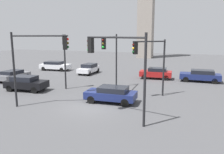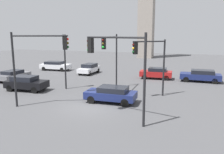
{
  "view_description": "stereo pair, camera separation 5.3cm",
  "coord_description": "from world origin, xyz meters",
  "px_view_note": "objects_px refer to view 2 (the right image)",
  "views": [
    {
      "loc": [
        7.16,
        -15.62,
        5.64
      ],
      "look_at": [
        0.78,
        2.83,
        1.95
      ],
      "focal_mm": 36.79,
      "sensor_mm": 36.0,
      "label": 1
    },
    {
      "loc": [
        7.21,
        -15.6,
        5.64
      ],
      "look_at": [
        0.78,
        2.83,
        1.95
      ],
      "focal_mm": 36.79,
      "sensor_mm": 36.0,
      "label": 2
    }
  ],
  "objects_px": {
    "car_4": "(111,94)",
    "car_7": "(26,83)",
    "traffic_light_1": "(117,59)",
    "traffic_light_4": "(111,51)",
    "car_3": "(156,73)",
    "car_0": "(55,66)",
    "traffic_light_3": "(38,54)",
    "traffic_light_0": "(150,56)",
    "car_6": "(201,75)",
    "traffic_light_2": "(65,52)",
    "car_5": "(89,68)",
    "car_1": "(14,75)"
  },
  "relations": [
    {
      "from": "car_0",
      "to": "traffic_light_3",
      "type": "bearing_deg",
      "value": -64.0
    },
    {
      "from": "traffic_light_2",
      "to": "car_3",
      "type": "relative_size",
      "value": 1.38
    },
    {
      "from": "car_5",
      "to": "car_7",
      "type": "bearing_deg",
      "value": -7.53
    },
    {
      "from": "traffic_light_4",
      "to": "car_4",
      "type": "xyz_separation_m",
      "value": [
        1.3,
        -3.58,
        -3.3
      ]
    },
    {
      "from": "traffic_light_4",
      "to": "car_5",
      "type": "xyz_separation_m",
      "value": [
        -6.36,
        8.61,
        -3.28
      ]
    },
    {
      "from": "car_6",
      "to": "traffic_light_0",
      "type": "bearing_deg",
      "value": 62.82
    },
    {
      "from": "traffic_light_2",
      "to": "car_6",
      "type": "height_order",
      "value": "traffic_light_2"
    },
    {
      "from": "traffic_light_0",
      "to": "traffic_light_4",
      "type": "bearing_deg",
      "value": -55.74
    },
    {
      "from": "traffic_light_2",
      "to": "car_1",
      "type": "bearing_deg",
      "value": -145.52
    },
    {
      "from": "traffic_light_0",
      "to": "car_6",
      "type": "xyz_separation_m",
      "value": [
        4.59,
        8.81,
        -2.95
      ]
    },
    {
      "from": "traffic_light_2",
      "to": "car_1",
      "type": "xyz_separation_m",
      "value": [
        -8.07,
        1.5,
        -3.14
      ]
    },
    {
      "from": "car_0",
      "to": "car_5",
      "type": "xyz_separation_m",
      "value": [
        6.3,
        -1.06,
        -0.0
      ]
    },
    {
      "from": "traffic_light_0",
      "to": "car_5",
      "type": "height_order",
      "value": "traffic_light_0"
    },
    {
      "from": "car_0",
      "to": "car_6",
      "type": "distance_m",
      "value": 21.32
    },
    {
      "from": "traffic_light_3",
      "to": "car_5",
      "type": "xyz_separation_m",
      "value": [
        -2.69,
        14.89,
        -3.38
      ]
    },
    {
      "from": "traffic_light_2",
      "to": "car_0",
      "type": "distance_m",
      "value": 13.36
    },
    {
      "from": "car_6",
      "to": "car_7",
      "type": "height_order",
      "value": "car_7"
    },
    {
      "from": "traffic_light_1",
      "to": "traffic_light_2",
      "type": "relative_size",
      "value": 1.03
    },
    {
      "from": "traffic_light_4",
      "to": "car_7",
      "type": "xyz_separation_m",
      "value": [
        -8.14,
        -2.56,
        -3.24
      ]
    },
    {
      "from": "traffic_light_4",
      "to": "car_0",
      "type": "height_order",
      "value": "traffic_light_4"
    },
    {
      "from": "car_4",
      "to": "traffic_light_4",
      "type": "bearing_deg",
      "value": -71.86
    },
    {
      "from": "car_4",
      "to": "traffic_light_1",
      "type": "bearing_deg",
      "value": 112.8
    },
    {
      "from": "car_3",
      "to": "car_4",
      "type": "height_order",
      "value": "car_3"
    },
    {
      "from": "traffic_light_3",
      "to": "car_3",
      "type": "height_order",
      "value": "traffic_light_3"
    },
    {
      "from": "traffic_light_4",
      "to": "car_0",
      "type": "xyz_separation_m",
      "value": [
        -12.66,
        9.67,
        -3.28
      ]
    },
    {
      "from": "traffic_light_3",
      "to": "traffic_light_1",
      "type": "bearing_deg",
      "value": -33.0
    },
    {
      "from": "car_0",
      "to": "car_1",
      "type": "distance_m",
      "value": 8.8
    },
    {
      "from": "car_4",
      "to": "car_5",
      "type": "bearing_deg",
      "value": -59.67
    },
    {
      "from": "traffic_light_4",
      "to": "car_3",
      "type": "relative_size",
      "value": 1.39
    },
    {
      "from": "traffic_light_3",
      "to": "car_7",
      "type": "distance_m",
      "value": 6.71
    },
    {
      "from": "traffic_light_2",
      "to": "car_3",
      "type": "height_order",
      "value": "traffic_light_2"
    },
    {
      "from": "traffic_light_2",
      "to": "traffic_light_3",
      "type": "bearing_deg",
      "value": -34.38
    },
    {
      "from": "traffic_light_1",
      "to": "car_6",
      "type": "distance_m",
      "value": 16.42
    },
    {
      "from": "traffic_light_2",
      "to": "car_3",
      "type": "bearing_deg",
      "value": 91.69
    },
    {
      "from": "traffic_light_0",
      "to": "car_1",
      "type": "xyz_separation_m",
      "value": [
        -16.78,
        1.86,
        -3.0
      ]
    },
    {
      "from": "car_3",
      "to": "car_6",
      "type": "distance_m",
      "value": 5.28
    },
    {
      "from": "car_3",
      "to": "car_6",
      "type": "bearing_deg",
      "value": 176.04
    },
    {
      "from": "traffic_light_2",
      "to": "car_3",
      "type": "xyz_separation_m",
      "value": [
        8.03,
        8.52,
        -3.1
      ]
    },
    {
      "from": "car_4",
      "to": "car_7",
      "type": "xyz_separation_m",
      "value": [
        -9.44,
        1.02,
        0.05
      ]
    },
    {
      "from": "traffic_light_4",
      "to": "car_3",
      "type": "height_order",
      "value": "traffic_light_4"
    },
    {
      "from": "traffic_light_1",
      "to": "traffic_light_4",
      "type": "distance_m",
      "value": 7.84
    },
    {
      "from": "traffic_light_1",
      "to": "car_1",
      "type": "bearing_deg",
      "value": -13.54
    },
    {
      "from": "car_1",
      "to": "traffic_light_3",
      "type": "bearing_deg",
      "value": -125.68
    },
    {
      "from": "traffic_light_1",
      "to": "traffic_light_3",
      "type": "bearing_deg",
      "value": 5.41
    },
    {
      "from": "traffic_light_4",
      "to": "car_3",
      "type": "xyz_separation_m",
      "value": [
        3.29,
        7.9,
        -3.27
      ]
    },
    {
      "from": "traffic_light_1",
      "to": "car_3",
      "type": "distance_m",
      "value": 15.52
    },
    {
      "from": "traffic_light_3",
      "to": "traffic_light_4",
      "type": "xyz_separation_m",
      "value": [
        3.67,
        6.28,
        -0.11
      ]
    },
    {
      "from": "car_7",
      "to": "traffic_light_4",
      "type": "bearing_deg",
      "value": 12.51
    },
    {
      "from": "traffic_light_3",
      "to": "car_4",
      "type": "distance_m",
      "value": 6.6
    },
    {
      "from": "traffic_light_4",
      "to": "car_6",
      "type": "relative_size",
      "value": 1.22
    }
  ]
}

